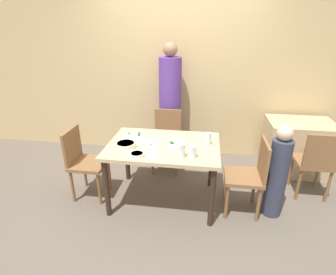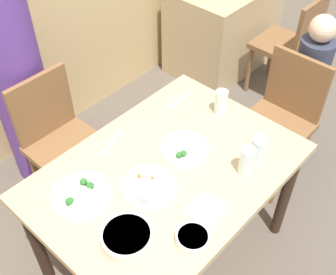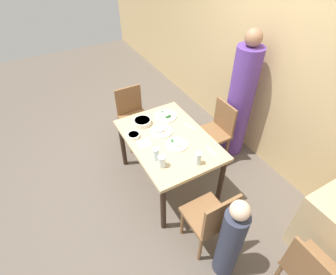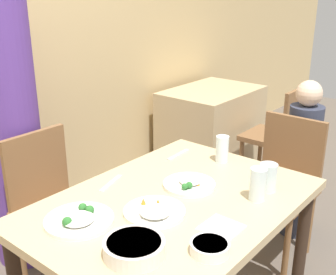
{
  "view_description": "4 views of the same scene",
  "coord_description": "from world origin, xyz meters",
  "px_view_note": "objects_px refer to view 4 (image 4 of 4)",
  "views": [
    {
      "loc": [
        0.44,
        -2.61,
        1.95
      ],
      "look_at": [
        0.07,
        -0.1,
        0.86
      ],
      "focal_mm": 28.0,
      "sensor_mm": 36.0,
      "label": 1
    },
    {
      "loc": [
        -0.96,
        -0.88,
        2.19
      ],
      "look_at": [
        0.05,
        0.04,
        0.87
      ],
      "focal_mm": 45.0,
      "sensor_mm": 36.0,
      "label": 2
    },
    {
      "loc": [
        1.96,
        -1.11,
        2.68
      ],
      "look_at": [
        0.14,
        -0.09,
        0.88
      ],
      "focal_mm": 28.0,
      "sensor_mm": 36.0,
      "label": 3
    },
    {
      "loc": [
        -1.25,
        -1.0,
        1.6
      ],
      "look_at": [
        0.07,
        0.09,
        0.97
      ],
      "focal_mm": 45.0,
      "sensor_mm": 36.0,
      "label": 4
    }
  ],
  "objects_px": {
    "chair_child_spot": "(282,182)",
    "glass_water_tall": "(268,177)",
    "person_adult": "(11,132)",
    "person_child": "(301,165)",
    "chair_adult_spot": "(53,203)",
    "bowl_curry": "(134,248)",
    "plate_rice_adult": "(189,184)"
  },
  "relations": [
    {
      "from": "plate_rice_adult",
      "to": "glass_water_tall",
      "type": "height_order",
      "value": "glass_water_tall"
    },
    {
      "from": "person_adult",
      "to": "bowl_curry",
      "type": "relative_size",
      "value": 8.22
    },
    {
      "from": "person_adult",
      "to": "glass_water_tall",
      "type": "xyz_separation_m",
      "value": [
        0.42,
        -1.38,
        -0.02
      ]
    },
    {
      "from": "bowl_curry",
      "to": "person_adult",
      "type": "bearing_deg",
      "value": 76.22
    },
    {
      "from": "chair_adult_spot",
      "to": "plate_rice_adult",
      "type": "relative_size",
      "value": 3.59
    },
    {
      "from": "person_adult",
      "to": "plate_rice_adult",
      "type": "xyz_separation_m",
      "value": [
        0.23,
        -1.09,
        -0.07
      ]
    },
    {
      "from": "bowl_curry",
      "to": "plate_rice_adult",
      "type": "height_order",
      "value": "bowl_curry"
    },
    {
      "from": "person_adult",
      "to": "person_child",
      "type": "distance_m",
      "value": 1.8
    },
    {
      "from": "chair_child_spot",
      "to": "plate_rice_adult",
      "type": "distance_m",
      "value": 0.86
    },
    {
      "from": "glass_water_tall",
      "to": "person_child",
      "type": "bearing_deg",
      "value": 12.12
    },
    {
      "from": "chair_child_spot",
      "to": "glass_water_tall",
      "type": "xyz_separation_m",
      "value": [
        -0.61,
        -0.19,
        0.32
      ]
    },
    {
      "from": "glass_water_tall",
      "to": "chair_adult_spot",
      "type": "bearing_deg",
      "value": 112.06
    },
    {
      "from": "person_child",
      "to": "bowl_curry",
      "type": "relative_size",
      "value": 4.96
    },
    {
      "from": "bowl_curry",
      "to": "glass_water_tall",
      "type": "distance_m",
      "value": 0.74
    },
    {
      "from": "chair_child_spot",
      "to": "plate_rice_adult",
      "type": "height_order",
      "value": "chair_child_spot"
    },
    {
      "from": "chair_child_spot",
      "to": "person_child",
      "type": "distance_m",
      "value": 0.28
    },
    {
      "from": "chair_child_spot",
      "to": "person_adult",
      "type": "relative_size",
      "value": 0.49
    },
    {
      "from": "plate_rice_adult",
      "to": "glass_water_tall",
      "type": "bearing_deg",
      "value": -56.44
    },
    {
      "from": "chair_adult_spot",
      "to": "person_child",
      "type": "height_order",
      "value": "person_child"
    },
    {
      "from": "glass_water_tall",
      "to": "person_adult",
      "type": "bearing_deg",
      "value": 107.02
    },
    {
      "from": "chair_adult_spot",
      "to": "person_child",
      "type": "relative_size",
      "value": 0.82
    },
    {
      "from": "glass_water_tall",
      "to": "bowl_curry",
      "type": "bearing_deg",
      "value": 170.27
    },
    {
      "from": "person_child",
      "to": "plate_rice_adult",
      "type": "xyz_separation_m",
      "value": [
        -1.09,
        0.1,
        0.25
      ]
    },
    {
      "from": "chair_adult_spot",
      "to": "chair_child_spot",
      "type": "height_order",
      "value": "same"
    },
    {
      "from": "plate_rice_adult",
      "to": "chair_adult_spot",
      "type": "bearing_deg",
      "value": 106.97
    },
    {
      "from": "chair_child_spot",
      "to": "person_adult",
      "type": "height_order",
      "value": "person_adult"
    },
    {
      "from": "chair_child_spot",
      "to": "bowl_curry",
      "type": "relative_size",
      "value": 4.05
    },
    {
      "from": "person_child",
      "to": "bowl_curry",
      "type": "distance_m",
      "value": 1.65
    },
    {
      "from": "chair_adult_spot",
      "to": "bowl_curry",
      "type": "relative_size",
      "value": 4.05
    },
    {
      "from": "bowl_curry",
      "to": "glass_water_tall",
      "type": "relative_size",
      "value": 1.66
    },
    {
      "from": "chair_child_spot",
      "to": "plate_rice_adult",
      "type": "relative_size",
      "value": 3.59
    },
    {
      "from": "person_child",
      "to": "glass_water_tall",
      "type": "relative_size",
      "value": 8.24
    }
  ]
}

